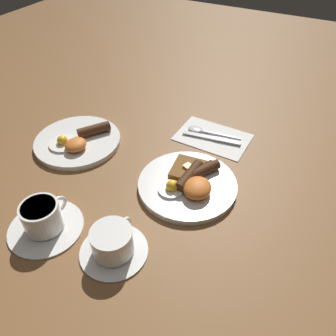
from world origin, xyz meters
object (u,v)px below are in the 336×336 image
Objects in this scene: knife at (215,139)px; teacup_far at (43,220)px; breakfast_plate_far at (78,141)px; teacup_near at (113,243)px; spoon at (201,130)px; breakfast_plate_near at (189,182)px.

teacup_far is at bearing 57.63° from knife.
breakfast_plate_far is at bearing 21.71° from knife.
teacup_near is 0.17m from teacup_far.
spoon reaches higher than knife.
teacup_near is (-0.25, -0.30, 0.02)m from breakfast_plate_far.
teacup_near reaches higher than spoon.
knife is (0.21, 0.01, -0.01)m from breakfast_plate_near.
breakfast_plate_near reaches higher than breakfast_plate_far.
teacup_far reaches higher than breakfast_plate_far.
breakfast_plate_near reaches higher than knife.
teacup_near is (-0.24, 0.06, 0.01)m from breakfast_plate_near.
spoon is at bearing 1.06° from teacup_near.
knife is (0.47, -0.21, -0.02)m from teacup_far.
breakfast_plate_far is 0.40m from knife.
breakfast_plate_far is (0.01, 0.36, -0.00)m from breakfast_plate_near.
teacup_near reaches higher than knife.
breakfast_plate_near is 1.50× the size of teacup_far.
breakfast_plate_far is at bearing 49.85° from teacup_near.
spoon is (0.22, -0.29, -0.00)m from breakfast_plate_far.
teacup_far is 0.52m from knife.
teacup_far is 0.98× the size of spoon.
breakfast_plate_near is 1.47× the size of spoon.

